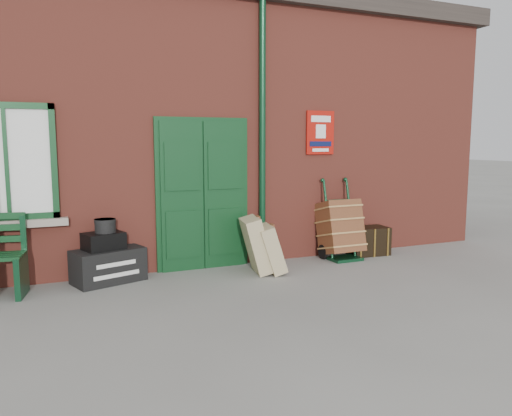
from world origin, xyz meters
TOP-DOWN VIEW (x-y plane):
  - ground at (0.00, 0.00)m, footprint 80.00×80.00m
  - station_building at (-0.00, 3.49)m, footprint 10.30×4.30m
  - houdini_trunk at (-1.72, 1.25)m, footprint 1.03×0.76m
  - strongbox at (-1.77, 1.25)m, footprint 0.59×0.50m
  - hatbox at (-1.74, 1.25)m, footprint 0.35×0.35m
  - suitcase_back at (0.33, 0.91)m, footprint 0.52×0.64m
  - suitcase_front at (0.51, 0.81)m, footprint 0.49×0.58m
  - porter_trolley at (1.95, 1.21)m, footprint 0.63×0.68m
  - dark_trunk at (2.54, 1.25)m, footprint 0.69×0.48m

SIDE VIEW (x-z plane):
  - ground at x=0.00m, z-range 0.00..0.00m
  - houdini_trunk at x=-1.72m, z-range 0.00..0.46m
  - dark_trunk at x=2.54m, z-range 0.00..0.47m
  - suitcase_front at x=0.51m, z-range 0.00..0.72m
  - suitcase_back at x=0.33m, z-range 0.00..0.83m
  - porter_trolley at x=1.95m, z-range -0.14..1.14m
  - strongbox at x=-1.77m, z-range 0.46..0.69m
  - hatbox at x=-1.74m, z-range 0.69..0.87m
  - station_building at x=0.00m, z-range -0.02..4.34m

